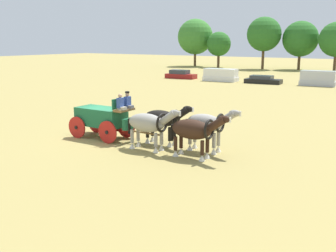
# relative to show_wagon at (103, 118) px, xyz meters

# --- Properties ---
(ground_plane) EXTENTS (220.00, 220.00, 0.00)m
(ground_plane) POSITION_rel_show_wagon_xyz_m (-0.17, -0.00, -1.19)
(ground_plane) COLOR #9E8C4C
(show_wagon) EXTENTS (5.79, 1.80, 2.74)m
(show_wagon) POSITION_rel_show_wagon_xyz_m (0.00, 0.00, 0.00)
(show_wagon) COLOR #195B38
(show_wagon) RESTS_ON ground
(draft_horse_rear_near) EXTENTS (3.10, 0.89, 2.21)m
(draft_horse_rear_near) POSITION_rel_show_wagon_xyz_m (3.60, 0.69, 0.15)
(draft_horse_rear_near) COLOR black
(draft_horse_rear_near) RESTS_ON ground
(draft_horse_rear_off) EXTENTS (3.16, 0.98, 2.20)m
(draft_horse_rear_off) POSITION_rel_show_wagon_xyz_m (3.60, -0.61, 0.15)
(draft_horse_rear_off) COLOR #9E998E
(draft_horse_rear_off) RESTS_ON ground
(draft_horse_lead_near) EXTENTS (2.98, 0.95, 2.24)m
(draft_horse_lead_near) POSITION_rel_show_wagon_xyz_m (6.19, 0.72, 0.18)
(draft_horse_lead_near) COLOR #9E998E
(draft_horse_lead_near) RESTS_ON ground
(draft_horse_lead_off) EXTENTS (3.12, 0.97, 2.18)m
(draft_horse_lead_off) POSITION_rel_show_wagon_xyz_m (6.20, -0.58, 0.12)
(draft_horse_lead_off) COLOR #331E14
(draft_horse_lead_off) RESTS_ON ground
(parked_vehicle_a) EXTENTS (4.58, 2.05, 1.24)m
(parked_vehicle_a) POSITION_rel_show_wagon_xyz_m (-15.39, 33.31, -0.66)
(parked_vehicle_a) COLOR maroon
(parked_vehicle_a) RESTS_ON ground
(parked_vehicle_b) EXTENTS (4.71, 2.27, 1.68)m
(parked_vehicle_b) POSITION_rel_show_wagon_xyz_m (-8.81, 32.98, -0.37)
(parked_vehicle_b) COLOR white
(parked_vehicle_b) RESTS_ON ground
(parked_vehicle_c) EXTENTS (4.71, 2.23, 1.02)m
(parked_vehicle_c) POSITION_rel_show_wagon_xyz_m (-3.00, 33.33, -0.75)
(parked_vehicle_c) COLOR black
(parked_vehicle_c) RESTS_ON ground
(parked_vehicle_d) EXTENTS (4.29, 2.10, 1.83)m
(parked_vehicle_d) POSITION_rel_show_wagon_xyz_m (3.57, 34.36, -0.30)
(parked_vehicle_d) COLOR silver
(parked_vehicle_d) RESTS_ON ground
(tree_a) EXTENTS (7.37, 7.37, 9.83)m
(tree_a) POSITION_rel_show_wagon_xyz_m (-27.54, 58.90, 4.95)
(tree_a) COLOR brown
(tree_a) RESTS_ON ground
(tree_b) EXTENTS (4.85, 4.85, 7.11)m
(tree_b) POSITION_rel_show_wagon_xyz_m (-21.64, 58.15, 3.47)
(tree_b) COLOR brown
(tree_b) RESTS_ON ground
(tree_c) EXTENTS (6.40, 6.40, 9.75)m
(tree_c) POSITION_rel_show_wagon_xyz_m (-12.22, 57.99, 5.34)
(tree_c) COLOR brown
(tree_c) RESTS_ON ground
(tree_d) EXTENTS (6.53, 6.53, 8.94)m
(tree_d) POSITION_rel_show_wagon_xyz_m (-6.06, 60.39, 4.47)
(tree_d) COLOR brown
(tree_d) RESTS_ON ground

